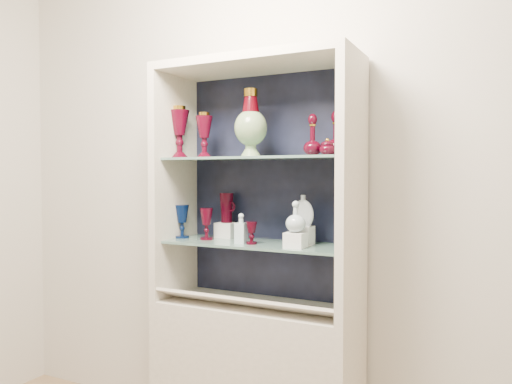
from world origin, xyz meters
The scene contains 31 objects.
wall_back centered at (0.00, 1.75, 1.40)m, with size 3.50×0.02×2.80m, color beige.
cabinet_base centered at (0.00, 1.53, 0.38)m, with size 1.00×0.40×0.75m, color beige.
cabinet_back_panel centered at (0.00, 1.72, 1.32)m, with size 0.98×0.02×1.15m, color black.
cabinet_side_left centered at (-0.48, 1.53, 1.32)m, with size 0.04×0.40×1.15m, color beige.
cabinet_side_right centered at (0.48, 1.53, 1.32)m, with size 0.04×0.40×1.15m, color beige.
cabinet_top_cap centered at (0.00, 1.53, 1.92)m, with size 1.00×0.40×0.04m, color beige.
shelf_lower centered at (0.00, 1.55, 1.04)m, with size 0.92×0.34×0.01m, color slate.
shelf_upper centered at (0.00, 1.55, 1.46)m, with size 0.92×0.34×0.01m, color slate.
label_ledge centered at (0.00, 1.42, 0.78)m, with size 0.92×0.18×0.01m, color beige.
label_card_0 centered at (0.07, 1.42, 0.80)m, with size 0.10×0.07×0.00m, color white.
label_card_1 centered at (0.31, 1.42, 0.80)m, with size 0.10×0.07×0.00m, color white.
label_card_2 centered at (-0.24, 1.42, 0.80)m, with size 0.10×0.07×0.00m, color white.
label_card_3 centered at (0.12, 1.42, 0.80)m, with size 0.10×0.07×0.00m, color white.
pedestal_lamp_left centered at (-0.44, 1.52, 1.61)m, with size 0.10×0.10×0.27m, color #440414, non-canonical shape.
pedestal_lamp_right centered at (-0.29, 1.51, 1.58)m, with size 0.09×0.09×0.23m, color #440414, non-canonical shape.
enamel_urn centered at (-0.02, 1.51, 1.63)m, with size 0.16×0.16×0.33m, color #0C4B20, non-canonical shape.
ruby_decanter_a centered at (0.29, 1.54, 1.58)m, with size 0.09×0.09×0.22m, color #3E0311, non-canonical shape.
ruby_decanter_b centered at (0.38, 1.60, 1.58)m, with size 0.10×0.10×0.22m, color #3E0311, non-canonical shape.
lidded_bowl centered at (0.37, 1.51, 1.51)m, with size 0.07×0.07×0.08m, color #3E0311, non-canonical shape.
cobalt_goblet centered at (-0.44, 1.54, 1.14)m, with size 0.07×0.07×0.18m, color #03123B, non-canonical shape.
ruby_goblet_tall centered at (-0.28, 1.53, 1.13)m, with size 0.07×0.07×0.16m, color #440414, non-canonical shape.
ruby_goblet_small centered at (0.00, 1.49, 1.10)m, with size 0.06×0.06×0.11m, color #3E0311, non-canonical shape.
riser_ruby_pitcher centered at (-0.23, 1.65, 1.09)m, with size 0.10×0.10×0.08m, color silver.
ruby_pitcher centered at (-0.23, 1.65, 1.21)m, with size 0.12×0.07×0.16m, color #440414, non-canonical shape.
clear_square_bottle centered at (-0.06, 1.49, 1.12)m, with size 0.05×0.05×0.15m, color #AAC0C6, non-canonical shape.
riser_flat_flask centered at (0.23, 1.58, 1.09)m, with size 0.09×0.09×0.09m, color silver.
flat_flask centered at (0.23, 1.58, 1.22)m, with size 0.11×0.04×0.15m, color #ACB9BE, non-canonical shape.
riser_clear_round_decanter centered at (0.23, 1.47, 1.08)m, with size 0.09×0.09×0.07m, color silver.
clear_round_decanter centered at (0.23, 1.47, 1.19)m, with size 0.09×0.09×0.14m, color #AAC0C6, non-canonical shape.
riser_cameo_medallion centered at (0.44, 1.64, 1.10)m, with size 0.08×0.08×0.10m, color silver.
cameo_medallion centered at (0.44, 1.64, 1.22)m, with size 0.12×0.04×0.14m, color black, non-canonical shape.
Camera 1 is at (1.08, -0.64, 1.38)m, focal length 35.00 mm.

